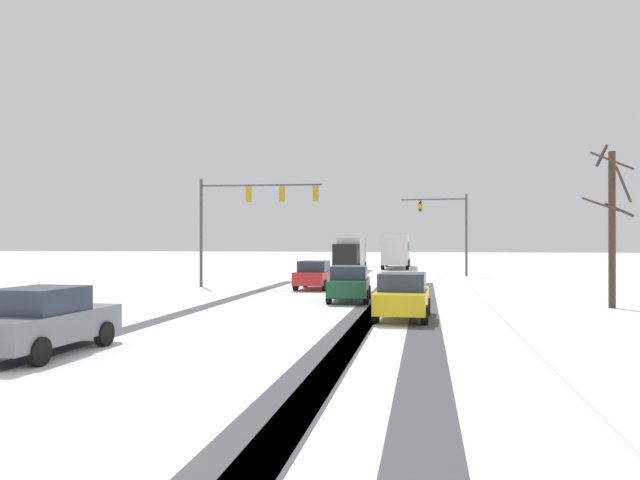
# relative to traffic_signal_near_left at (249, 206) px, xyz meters

# --- Properties ---
(ground_plane) EXTENTS (300.00, 300.00, 0.00)m
(ground_plane) POSITION_rel_traffic_signal_near_left_xyz_m (5.30, -27.67, -4.83)
(ground_plane) COLOR white
(wheel_track_left_lane) EXTENTS (0.77, 34.62, 0.01)m
(wheel_track_left_lane) POSITION_rel_traffic_signal_near_left_xyz_m (1.30, -11.93, -4.83)
(wheel_track_left_lane) COLOR #4C4C51
(wheel_track_left_lane) RESTS_ON ground
(wheel_track_right_lane) EXTENTS (1.05, 34.62, 0.01)m
(wheel_track_right_lane) POSITION_rel_traffic_signal_near_left_xyz_m (10.34, -11.93, -4.83)
(wheel_track_right_lane) COLOR #4C4C51
(wheel_track_right_lane) RESTS_ON ground
(wheel_track_center) EXTENTS (0.74, 34.62, 0.01)m
(wheel_track_center) POSITION_rel_traffic_signal_near_left_xyz_m (8.40, -11.93, -4.83)
(wheel_track_center) COLOR #4C4C51
(wheel_track_center) RESTS_ON ground
(wheel_track_oncoming) EXTENTS (1.19, 34.62, 0.01)m
(wheel_track_oncoming) POSITION_rel_traffic_signal_near_left_xyz_m (8.09, -11.93, -4.83)
(wheel_track_oncoming) COLOR #4C4C51
(wheel_track_oncoming) RESTS_ON ground
(sidewalk_kerb_right) EXTENTS (4.00, 34.62, 0.12)m
(sidewalk_kerb_right) POSITION_rel_traffic_signal_near_left_xyz_m (14.97, -13.51, -4.77)
(sidewalk_kerb_right) COLOR white
(sidewalk_kerb_right) RESTS_ON ground
(traffic_signal_near_left) EXTENTS (7.43, 0.76, 6.50)m
(traffic_signal_near_left) POSITION_rel_traffic_signal_near_left_xyz_m (0.00, 0.00, 0.00)
(traffic_signal_near_left) COLOR #47474C
(traffic_signal_near_left) RESTS_ON ground
(traffic_signal_far_right) EXTENTS (5.22, 0.39, 6.50)m
(traffic_signal_far_right) POSITION_rel_traffic_signal_near_left_xyz_m (12.19, 13.85, -0.46)
(traffic_signal_far_right) COLOR #47474C
(traffic_signal_far_right) RESTS_ON ground
(car_red_lead) EXTENTS (1.87, 4.12, 1.62)m
(car_red_lead) POSITION_rel_traffic_signal_near_left_xyz_m (4.11, -0.84, -4.02)
(car_red_lead) COLOR red
(car_red_lead) RESTS_ON ground
(car_dark_green_second) EXTENTS (2.01, 4.19, 1.62)m
(car_dark_green_second) POSITION_rel_traffic_signal_near_left_xyz_m (6.97, -7.39, -4.02)
(car_dark_green_second) COLOR #194C2D
(car_dark_green_second) RESTS_ON ground
(car_yellow_cab_third) EXTENTS (1.94, 4.16, 1.62)m
(car_yellow_cab_third) POSITION_rel_traffic_signal_near_left_xyz_m (9.59, -13.17, -4.02)
(car_yellow_cab_third) COLOR yellow
(car_yellow_cab_third) RESTS_ON ground
(car_grey_fourth) EXTENTS (1.93, 4.15, 1.62)m
(car_grey_fourth) POSITION_rel_traffic_signal_near_left_xyz_m (1.30, -21.22, -4.02)
(car_grey_fourth) COLOR slate
(car_grey_fourth) RESTS_ON ground
(bus_oncoming) EXTENTS (2.77, 11.03, 3.38)m
(bus_oncoming) POSITION_rel_traffic_signal_near_left_xyz_m (7.44, 27.38, -2.84)
(bus_oncoming) COLOR silver
(bus_oncoming) RESTS_ON ground
(box_truck_delivery) EXTENTS (2.33, 7.41, 3.02)m
(box_truck_delivery) POSITION_rel_traffic_signal_near_left_xyz_m (3.61, 19.66, -3.20)
(box_truck_delivery) COLOR black
(box_truck_delivery) RESTS_ON ground
(bare_tree_sidewalk_mid) EXTENTS (1.92, 1.82, 6.80)m
(bare_tree_sidewalk_mid) POSITION_rel_traffic_signal_near_left_xyz_m (17.89, -8.21, -1.35)
(bare_tree_sidewalk_mid) COLOR #423023
(bare_tree_sidewalk_mid) RESTS_ON ground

